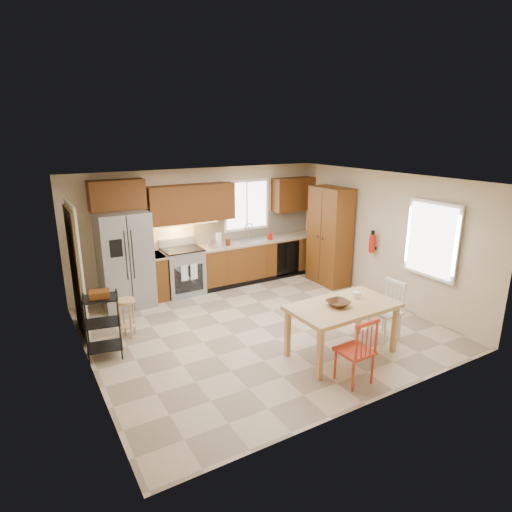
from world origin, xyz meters
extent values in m
plane|color=tan|center=(0.00, 0.00, 0.00)|extent=(5.50, 5.50, 0.00)
cube|color=silver|center=(0.00, 0.00, 2.50)|extent=(5.50, 5.00, 0.02)
cube|color=#CCB793|center=(0.00, 2.50, 1.25)|extent=(5.50, 0.02, 2.50)
cube|color=#CCB793|center=(0.00, -2.50, 1.25)|extent=(5.50, 0.02, 2.50)
cube|color=#CCB793|center=(-2.75, 0.00, 1.25)|extent=(0.02, 5.00, 2.50)
cube|color=#CCB793|center=(2.75, 0.00, 1.25)|extent=(0.02, 5.00, 2.50)
cube|color=gray|center=(-1.70, 2.12, 0.91)|extent=(0.92, 0.75, 1.82)
cube|color=gray|center=(-0.55, 2.19, 0.46)|extent=(0.76, 0.63, 0.92)
cube|color=#603211|center=(-1.10, 2.20, 0.45)|extent=(0.30, 0.60, 0.90)
cube|color=#603211|center=(1.29, 2.20, 0.45)|extent=(2.92, 0.60, 0.90)
cube|color=black|center=(1.85, 1.91, 0.45)|extent=(0.60, 0.02, 0.78)
cube|color=beige|center=(1.29, 2.48, 1.18)|extent=(2.92, 0.03, 0.55)
cube|color=#552A0E|center=(-1.70, 2.33, 2.10)|extent=(1.00, 0.35, 0.55)
cube|color=#552A0E|center=(-0.25, 2.33, 1.83)|extent=(1.80, 0.35, 0.75)
cube|color=#552A0E|center=(2.25, 2.33, 1.83)|extent=(1.00, 0.35, 0.75)
cube|color=white|center=(1.10, 2.48, 1.65)|extent=(1.12, 0.04, 1.12)
cube|color=gray|center=(1.10, 2.20, 0.86)|extent=(0.62, 0.46, 0.16)
cube|color=#FFBF66|center=(-0.55, 2.30, 1.43)|extent=(1.60, 0.30, 0.01)
imported|color=#AE180C|center=(1.48, 2.10, 1.00)|extent=(0.09, 0.09, 0.19)
cylinder|color=silver|center=(0.25, 2.15, 1.04)|extent=(0.12, 0.12, 0.28)
cylinder|color=gray|center=(0.05, 2.15, 0.99)|extent=(0.11, 0.11, 0.18)
cylinder|color=#472713|center=(0.45, 2.12, 0.97)|extent=(0.10, 0.10, 0.14)
cube|color=#603211|center=(2.43, 1.20, 1.05)|extent=(0.50, 0.95, 2.10)
cylinder|color=#AE180C|center=(2.63, 0.15, 1.10)|extent=(0.12, 0.12, 0.36)
cube|color=white|center=(2.68, -1.15, 1.45)|extent=(0.04, 1.02, 1.32)
cube|color=#8C7A59|center=(-2.67, 1.30, 1.05)|extent=(0.04, 0.95, 2.10)
imported|color=#472713|center=(0.47, -1.37, 0.79)|extent=(0.33, 0.33, 0.08)
cylinder|color=silver|center=(0.92, -1.27, 0.82)|extent=(0.12, 0.12, 0.14)
camera|label=1|loc=(-3.44, -5.71, 3.24)|focal=30.00mm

